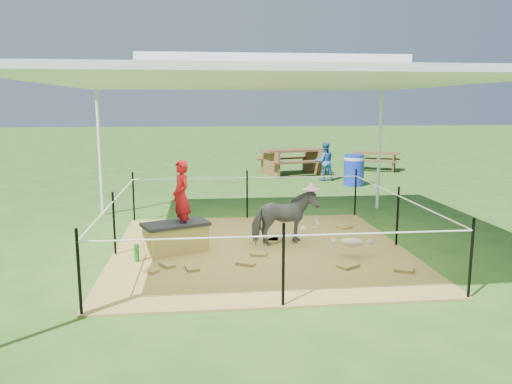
{
  "coord_description": "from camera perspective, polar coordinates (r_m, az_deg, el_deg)",
  "views": [
    {
      "loc": [
        -0.9,
        -7.61,
        2.31
      ],
      "look_at": [
        0.0,
        0.6,
        0.85
      ],
      "focal_mm": 35.0,
      "sensor_mm": 36.0,
      "label": 1
    }
  ],
  "objects": [
    {
      "name": "trash_barrel",
      "position": [
        14.54,
        11.13,
        2.47
      ],
      "size": [
        0.72,
        0.72,
        0.89
      ],
      "primitive_type": "cylinder",
      "rotation": [
        0.0,
        0.0,
        0.31
      ],
      "color": "#1732B2",
      "rests_on": "ground"
    },
    {
      "name": "picnic_table_near",
      "position": [
        16.56,
        4.14,
        3.45
      ],
      "size": [
        2.34,
        1.95,
        0.84
      ],
      "primitive_type": "cube",
      "rotation": [
        0.0,
        0.0,
        0.28
      ],
      "color": "brown",
      "rests_on": "ground"
    },
    {
      "name": "hay_patch",
      "position": [
        8.0,
        0.47,
        -6.65
      ],
      "size": [
        4.6,
        4.6,
        0.03
      ],
      "primitive_type": "cube",
      "color": "brown",
      "rests_on": "ground"
    },
    {
      "name": "canopy_tent",
      "position": [
        7.67,
        0.5,
        12.88
      ],
      "size": [
        6.3,
        6.3,
        2.9
      ],
      "color": "silver",
      "rests_on": "ground"
    },
    {
      "name": "picnic_table_far",
      "position": [
        18.1,
        13.59,
        3.44
      ],
      "size": [
        1.88,
        1.67,
        0.65
      ],
      "primitive_type": "cube",
      "rotation": [
        0.0,
        0.0,
        -0.44
      ],
      "color": "brown",
      "rests_on": "ground"
    },
    {
      "name": "green_bottle",
      "position": [
        7.56,
        -13.49,
        -6.79
      ],
      "size": [
        0.1,
        0.1,
        0.26
      ],
      "primitive_type": "cylinder",
      "rotation": [
        0.0,
        0.0,
        0.4
      ],
      "color": "#1A791D",
      "rests_on": "hay_patch"
    },
    {
      "name": "distant_person",
      "position": [
        15.33,
        7.86,
        3.48
      ],
      "size": [
        0.58,
        0.46,
        1.18
      ],
      "primitive_type": "imported",
      "rotation": [
        0.0,
        0.0,
        3.16
      ],
      "color": "#3165B8",
      "rests_on": "ground"
    },
    {
      "name": "dark_cloth",
      "position": [
        7.86,
        -9.19,
        -3.64
      ],
      "size": [
        1.12,
        0.86,
        0.05
      ],
      "primitive_type": "cube",
      "rotation": [
        0.0,
        0.0,
        0.4
      ],
      "color": "black",
      "rests_on": "straw_bale"
    },
    {
      "name": "pink_hat",
      "position": [
        8.06,
        3.29,
        0.57
      ],
      "size": [
        0.28,
        0.28,
        0.13
      ],
      "primitive_type": "cylinder",
      "color": "#F88FC6",
      "rests_on": "pony"
    },
    {
      "name": "ground",
      "position": [
        8.0,
        0.47,
        -6.75
      ],
      "size": [
        90.0,
        90.0,
        0.0
      ],
      "primitive_type": "plane",
      "color": "#2D5919",
      "rests_on": "ground"
    },
    {
      "name": "straw_bale",
      "position": [
        7.92,
        -9.14,
        -5.28
      ],
      "size": [
        1.04,
        0.79,
        0.41
      ],
      "primitive_type": "cube",
      "rotation": [
        0.0,
        0.0,
        0.4
      ],
      "color": "#AB8C3E",
      "rests_on": "hay_patch"
    },
    {
      "name": "rope_fence",
      "position": [
        7.84,
        0.48,
        -2.25
      ],
      "size": [
        4.54,
        4.54,
        1.0
      ],
      "color": "black",
      "rests_on": "ground"
    },
    {
      "name": "woman",
      "position": [
        7.75,
        -8.56,
        0.21
      ],
      "size": [
        0.41,
        0.48,
        1.12
      ],
      "primitive_type": "imported",
      "rotation": [
        0.0,
        0.0,
        -1.17
      ],
      "color": "red",
      "rests_on": "straw_bale"
    },
    {
      "name": "foal",
      "position": [
        7.67,
        10.94,
        -5.47
      ],
      "size": [
        1.03,
        0.77,
        0.51
      ],
      "primitive_type": null,
      "rotation": [
        0.0,
        0.0,
        -0.32
      ],
      "color": "#BDAC8A",
      "rests_on": "hay_patch"
    },
    {
      "name": "pony",
      "position": [
        8.16,
        3.25,
        -2.97
      ],
      "size": [
        1.15,
        0.74,
        0.89
      ],
      "primitive_type": "imported",
      "rotation": [
        0.0,
        0.0,
        1.84
      ],
      "color": "#49494E",
      "rests_on": "hay_patch"
    }
  ]
}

